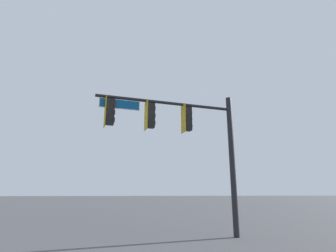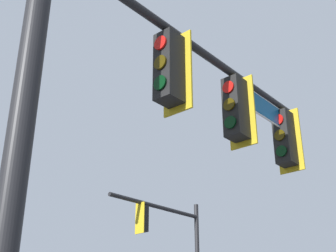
{
  "view_description": "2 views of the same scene",
  "coord_description": "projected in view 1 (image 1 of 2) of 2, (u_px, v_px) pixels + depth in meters",
  "views": [
    {
      "loc": [
        -0.68,
        6.09,
        1.86
      ],
      "look_at": [
        -2.55,
        -4.27,
        4.57
      ],
      "focal_mm": 28.0,
      "sensor_mm": 36.0,
      "label": 1
    },
    {
      "loc": [
        -7.48,
        -9.45,
        1.64
      ],
      "look_at": [
        -2.16,
        -3.45,
        5.22
      ],
      "focal_mm": 50.0,
      "sensor_mm": 36.0,
      "label": 2
    }
  ],
  "objects": [
    {
      "name": "signal_pole_near",
      "position": [
        186.0,
        134.0,
        11.79
      ],
      "size": [
        6.43,
        1.18,
        6.43
      ],
      "color": "black",
      "rests_on": "ground_plane"
    }
  ]
}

